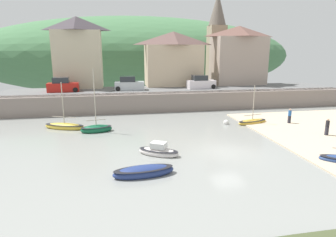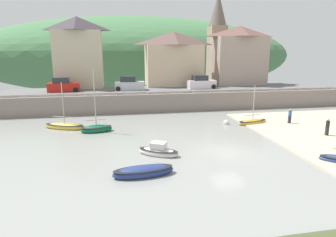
# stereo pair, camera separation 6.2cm
# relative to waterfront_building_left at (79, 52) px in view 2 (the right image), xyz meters

# --- Properties ---
(ground) EXTENTS (48.00, 41.00, 0.61)m
(ground) POSITION_rel_waterfront_building_left_xyz_m (15.21, -34.76, -7.47)
(ground) COLOR gray
(quay_seawall) EXTENTS (48.00, 9.40, 2.40)m
(quay_seawall) POSITION_rel_waterfront_building_left_xyz_m (13.82, -7.70, -6.28)
(quay_seawall) COLOR gray
(quay_seawall) RESTS_ON ground
(hillside_backdrop) EXTENTS (80.00, 44.00, 18.69)m
(hillside_backdrop) POSITION_rel_waterfront_building_left_xyz_m (10.55, 30.00, -1.09)
(hillside_backdrop) COLOR #457449
(hillside_backdrop) RESTS_ON ground
(waterfront_building_left) EXTENTS (7.06, 5.12, 10.30)m
(waterfront_building_left) POSITION_rel_waterfront_building_left_xyz_m (0.00, 0.00, 0.00)
(waterfront_building_left) COLOR beige
(waterfront_building_left) RESTS_ON ground
(waterfront_building_centre) EXTENTS (9.03, 5.11, 8.35)m
(waterfront_building_centre) POSITION_rel_waterfront_building_left_xyz_m (14.43, 0.00, -0.99)
(waterfront_building_centre) COLOR beige
(waterfront_building_centre) RESTS_ON ground
(waterfront_building_right) EXTENTS (8.50, 5.49, 9.33)m
(waterfront_building_right) POSITION_rel_waterfront_building_left_xyz_m (25.27, 0.00, -0.51)
(waterfront_building_right) COLOR #A89689
(waterfront_building_right) RESTS_ON ground
(church_with_spire) EXTENTS (3.00, 3.00, 15.11)m
(church_with_spire) POSITION_rel_waterfront_building_left_xyz_m (22.89, 4.00, 2.57)
(church_with_spire) COLOR gray
(church_with_spire) RESTS_ON ground
(sailboat_nearest_shore) EXTENTS (3.28, 1.90, 6.47)m
(sailboat_nearest_shore) POSITION_rel_waterfront_building_left_xyz_m (3.13, -17.16, -7.33)
(sailboat_nearest_shore) COLOR #135937
(sailboat_nearest_shore) RESTS_ON ground
(dinghy_open_wooden) EXTENTS (4.15, 1.76, 0.86)m
(dinghy_open_wooden) POSITION_rel_waterfront_building_left_xyz_m (6.71, -28.44, -7.37)
(dinghy_open_wooden) COLOR navy
(dinghy_open_wooden) RESTS_ON ground
(motorboat_with_cabin) EXTENTS (3.83, 2.01, 4.42)m
(motorboat_with_cabin) POSITION_rel_waterfront_building_left_xyz_m (19.92, -16.97, -7.41)
(motorboat_with_cabin) COLOR gold
(motorboat_with_cabin) RESTS_ON ground
(fishing_boat_green) EXTENTS (3.44, 2.73, 1.18)m
(fishing_boat_green) POSITION_rel_waterfront_building_left_xyz_m (8.24, -24.84, -7.34)
(fishing_boat_green) COLOR silver
(fishing_boat_green) RESTS_ON ground
(sailboat_white_hull) EXTENTS (4.55, 2.87, 4.98)m
(sailboat_white_hull) POSITION_rel_waterfront_building_left_xyz_m (-0.17, -15.41, -7.38)
(sailboat_white_hull) COLOR gold
(sailboat_white_hull) RESTS_ON ground
(parked_car_near_slipway) EXTENTS (4.19, 1.93, 1.95)m
(parked_car_near_slipway) POSITION_rel_waterfront_building_left_xyz_m (-1.83, -4.50, -4.43)
(parked_car_near_slipway) COLOR #B51D16
(parked_car_near_slipway) RESTS_ON ground
(parked_car_by_wall) EXTENTS (4.19, 1.92, 1.95)m
(parked_car_by_wall) POSITION_rel_waterfront_building_left_xyz_m (7.14, -4.50, -4.43)
(parked_car_by_wall) COLOR #B4BDC1
(parked_car_by_wall) RESTS_ON ground
(parked_car_end_of_row) EXTENTS (4.19, 1.93, 1.95)m
(parked_car_end_of_row) POSITION_rel_waterfront_building_left_xyz_m (17.66, -4.50, -4.43)
(parked_car_end_of_row) COLOR silver
(parked_car_end_of_row) RESTS_ON ground
(person_on_slipway) EXTENTS (0.34, 0.34, 1.62)m
(person_on_slipway) POSITION_rel_waterfront_building_left_xyz_m (24.62, -22.69, -6.65)
(person_on_slipway) COLOR #282833
(person_on_slipway) RESTS_ON ground
(person_near_water) EXTENTS (0.34, 0.34, 1.62)m
(person_near_water) POSITION_rel_waterfront_building_left_xyz_m (23.86, -17.79, -6.65)
(person_near_water) COLOR #282833
(person_near_water) RESTS_ON ground
(mooring_buoy) EXTENTS (0.60, 0.60, 0.60)m
(mooring_buoy) POSITION_rel_waterfront_building_left_xyz_m (17.00, -16.61, -7.45)
(mooring_buoy) COLOR silver
(mooring_buoy) RESTS_ON ground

